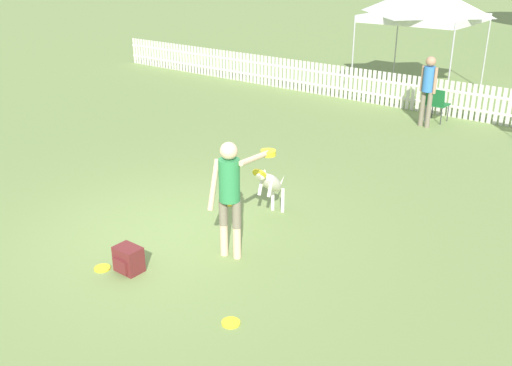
{
  "coord_description": "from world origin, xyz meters",
  "views": [
    {
      "loc": [
        5.63,
        -5.22,
        3.91
      ],
      "look_at": [
        0.94,
        0.78,
        0.79
      ],
      "focal_mm": 40.0,
      "sensor_mm": 36.0,
      "label": 1
    }
  ],
  "objects_px": {
    "handler_person": "(231,186)",
    "frisbee_near_handler": "(229,203)",
    "leaping_dog": "(270,183)",
    "backpack_on_grass": "(128,259)",
    "spectator_standing": "(428,85)",
    "folding_chair_blue_left": "(436,102)",
    "canopy_tent_main": "(426,2)",
    "frisbee_near_dog": "(102,268)",
    "frisbee_midfield": "(231,323)"
  },
  "relations": [
    {
      "from": "backpack_on_grass",
      "to": "folding_chair_blue_left",
      "type": "bearing_deg",
      "value": 87.22
    },
    {
      "from": "frisbee_near_dog",
      "to": "frisbee_midfield",
      "type": "distance_m",
      "value": 2.12
    },
    {
      "from": "handler_person",
      "to": "spectator_standing",
      "type": "relative_size",
      "value": 0.99
    },
    {
      "from": "leaping_dog",
      "to": "canopy_tent_main",
      "type": "height_order",
      "value": "canopy_tent_main"
    },
    {
      "from": "handler_person",
      "to": "folding_chair_blue_left",
      "type": "distance_m",
      "value": 8.07
    },
    {
      "from": "leaping_dog",
      "to": "spectator_standing",
      "type": "relative_size",
      "value": 0.63
    },
    {
      "from": "frisbee_near_dog",
      "to": "frisbee_midfield",
      "type": "xyz_separation_m",
      "value": [
        2.12,
        0.14,
        0.0
      ]
    },
    {
      "from": "frisbee_near_dog",
      "to": "frisbee_near_handler",
      "type": "bearing_deg",
      "value": 90.62
    },
    {
      "from": "frisbee_near_dog",
      "to": "backpack_on_grass",
      "type": "distance_m",
      "value": 0.41
    },
    {
      "from": "frisbee_near_handler",
      "to": "frisbee_near_dog",
      "type": "relative_size",
      "value": 1.0
    },
    {
      "from": "handler_person",
      "to": "backpack_on_grass",
      "type": "distance_m",
      "value": 1.65
    },
    {
      "from": "spectator_standing",
      "to": "folding_chair_blue_left",
      "type": "bearing_deg",
      "value": -85.28
    },
    {
      "from": "folding_chair_blue_left",
      "to": "canopy_tent_main",
      "type": "relative_size",
      "value": 0.27
    },
    {
      "from": "canopy_tent_main",
      "to": "spectator_standing",
      "type": "relative_size",
      "value": 1.83
    },
    {
      "from": "canopy_tent_main",
      "to": "folding_chair_blue_left",
      "type": "bearing_deg",
      "value": -59.53
    },
    {
      "from": "handler_person",
      "to": "frisbee_near_handler",
      "type": "height_order",
      "value": "handler_person"
    },
    {
      "from": "leaping_dog",
      "to": "frisbee_near_dog",
      "type": "distance_m",
      "value": 2.79
    },
    {
      "from": "frisbee_midfield",
      "to": "canopy_tent_main",
      "type": "bearing_deg",
      "value": 104.21
    },
    {
      "from": "frisbee_near_handler",
      "to": "folding_chair_blue_left",
      "type": "bearing_deg",
      "value": 83.28
    },
    {
      "from": "frisbee_near_handler",
      "to": "spectator_standing",
      "type": "relative_size",
      "value": 0.13
    },
    {
      "from": "backpack_on_grass",
      "to": "folding_chair_blue_left",
      "type": "relative_size",
      "value": 0.42
    },
    {
      "from": "leaping_dog",
      "to": "backpack_on_grass",
      "type": "height_order",
      "value": "leaping_dog"
    },
    {
      "from": "backpack_on_grass",
      "to": "folding_chair_blue_left",
      "type": "height_order",
      "value": "folding_chair_blue_left"
    },
    {
      "from": "handler_person",
      "to": "backpack_on_grass",
      "type": "bearing_deg",
      "value": -137.0
    },
    {
      "from": "frisbee_near_handler",
      "to": "folding_chair_blue_left",
      "type": "height_order",
      "value": "folding_chair_blue_left"
    },
    {
      "from": "canopy_tent_main",
      "to": "handler_person",
      "type": "bearing_deg",
      "value": -79.21
    },
    {
      "from": "handler_person",
      "to": "backpack_on_grass",
      "type": "height_order",
      "value": "handler_person"
    },
    {
      "from": "folding_chair_blue_left",
      "to": "spectator_standing",
      "type": "bearing_deg",
      "value": 85.54
    },
    {
      "from": "frisbee_near_dog",
      "to": "spectator_standing",
      "type": "bearing_deg",
      "value": 85.42
    },
    {
      "from": "backpack_on_grass",
      "to": "frisbee_near_handler",
      "type": "bearing_deg",
      "value": 98.23
    },
    {
      "from": "backpack_on_grass",
      "to": "canopy_tent_main",
      "type": "bearing_deg",
      "value": 96.12
    },
    {
      "from": "frisbee_midfield",
      "to": "folding_chair_blue_left",
      "type": "relative_size",
      "value": 0.26
    },
    {
      "from": "frisbee_near_handler",
      "to": "backpack_on_grass",
      "type": "distance_m",
      "value": 2.46
    },
    {
      "from": "backpack_on_grass",
      "to": "handler_person",
      "type": "bearing_deg",
      "value": 55.66
    },
    {
      "from": "folding_chair_blue_left",
      "to": "canopy_tent_main",
      "type": "distance_m",
      "value": 4.01
    },
    {
      "from": "backpack_on_grass",
      "to": "frisbee_near_dog",
      "type": "bearing_deg",
      "value": -149.86
    },
    {
      "from": "leaping_dog",
      "to": "frisbee_midfield",
      "type": "xyz_separation_m",
      "value": [
        1.29,
        -2.46,
        -0.59
      ]
    },
    {
      "from": "backpack_on_grass",
      "to": "frisbee_midfield",
      "type": "bearing_deg",
      "value": -1.45
    },
    {
      "from": "handler_person",
      "to": "folding_chair_blue_left",
      "type": "relative_size",
      "value": 1.97
    },
    {
      "from": "canopy_tent_main",
      "to": "spectator_standing",
      "type": "bearing_deg",
      "value": -64.1
    },
    {
      "from": "backpack_on_grass",
      "to": "canopy_tent_main",
      "type": "relative_size",
      "value": 0.12
    },
    {
      "from": "canopy_tent_main",
      "to": "spectator_standing",
      "type": "xyz_separation_m",
      "value": [
        1.7,
        -3.49,
        -1.51
      ]
    },
    {
      "from": "handler_person",
      "to": "canopy_tent_main",
      "type": "xyz_separation_m",
      "value": [
        -2.1,
        11.03,
        1.49
      ]
    },
    {
      "from": "handler_person",
      "to": "frisbee_near_handler",
      "type": "distance_m",
      "value": 1.99
    },
    {
      "from": "handler_person",
      "to": "frisbee_midfield",
      "type": "height_order",
      "value": "handler_person"
    },
    {
      "from": "folding_chair_blue_left",
      "to": "canopy_tent_main",
      "type": "xyz_separation_m",
      "value": [
        -1.76,
        2.98,
        2.02
      ]
    },
    {
      "from": "frisbee_near_dog",
      "to": "folding_chair_blue_left",
      "type": "relative_size",
      "value": 0.26
    },
    {
      "from": "folding_chair_blue_left",
      "to": "backpack_on_grass",
      "type": "bearing_deg",
      "value": 89.32
    },
    {
      "from": "leaping_dog",
      "to": "frisbee_near_handler",
      "type": "distance_m",
      "value": 1.04
    },
    {
      "from": "handler_person",
      "to": "canopy_tent_main",
      "type": "bearing_deg",
      "value": 88.14
    }
  ]
}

